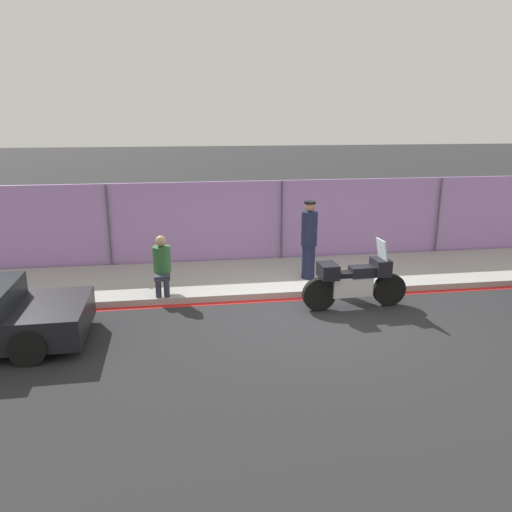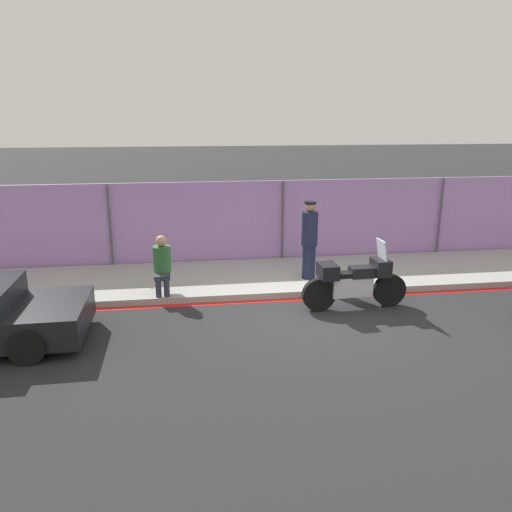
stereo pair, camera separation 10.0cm
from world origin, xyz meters
name	(u,v)px [view 2 (the right image)]	position (x,y,z in m)	size (l,w,h in m)	color
ground_plane	(320,318)	(0.00, 0.00, 0.00)	(120.00, 120.00, 0.00)	#262628
sidewalk	(293,275)	(0.00, 2.59, 0.07)	(33.83, 2.79, 0.14)	#9E9E99
curb_paint_stripe	(307,299)	(0.00, 1.10, 0.00)	(33.83, 0.18, 0.01)	red
storefront_fence	(282,222)	(0.00, 4.07, 1.13)	(32.14, 0.17, 2.27)	#AD7FC6
motorcycle	(354,282)	(0.84, 0.43, 0.59)	(2.27, 0.55, 1.47)	black
officer_standing	(309,239)	(0.29, 2.13, 1.11)	(0.38, 0.38, 1.87)	#191E38
person_seated_on_curb	(162,261)	(-3.15, 1.65, 0.84)	(0.39, 0.66, 1.27)	#2D3342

